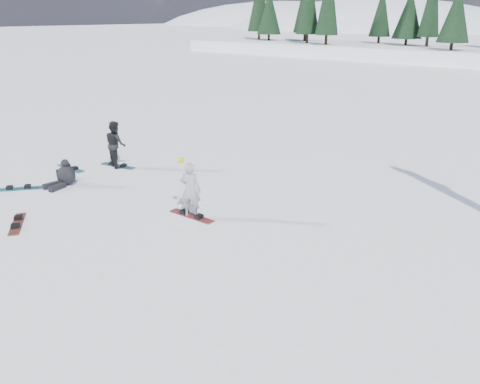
% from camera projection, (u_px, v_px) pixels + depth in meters
% --- Properties ---
extents(ground, '(420.00, 420.00, 0.00)m').
position_uv_depth(ground, '(120.00, 214.00, 13.54)').
color(ground, white).
rests_on(ground, ground).
extents(snowboarder_woman, '(0.70, 0.60, 1.77)m').
position_uv_depth(snowboarder_woman, '(190.00, 190.00, 13.05)').
color(snowboarder_woman, '#A9AAAF').
rests_on(snowboarder_woman, ground).
extents(snowboarder_man, '(1.01, 0.89, 1.74)m').
position_uv_depth(snowboarder_man, '(116.00, 144.00, 17.43)').
color(snowboarder_man, black).
rests_on(snowboarder_man, ground).
extents(seated_rider, '(0.67, 1.08, 0.90)m').
position_uv_depth(seated_rider, '(65.00, 176.00, 15.66)').
color(seated_rider, black).
rests_on(seated_rider, ground).
extents(gear_bag, '(0.53, 0.46, 0.30)m').
position_uv_depth(gear_bag, '(61.00, 175.00, 16.33)').
color(gear_bag, black).
rests_on(gear_bag, ground).
extents(snowboard_woman, '(1.51, 0.34, 0.03)m').
position_uv_depth(snowboard_woman, '(192.00, 216.00, 13.34)').
color(snowboard_woman, maroon).
rests_on(snowboard_woman, ground).
extents(snowboard_man, '(1.53, 0.57, 0.03)m').
position_uv_depth(snowboard_man, '(118.00, 166.00, 17.74)').
color(snowboard_man, '#166B7D').
rests_on(snowboard_man, ground).
extents(snowboard_loose_a, '(1.17, 1.33, 0.03)m').
position_uv_depth(snowboard_loose_a, '(19.00, 189.00, 15.42)').
color(snowboard_loose_a, '#176E82').
rests_on(snowboard_loose_a, ground).
extents(snowboard_loose_c, '(1.51, 0.32, 0.03)m').
position_uv_depth(snowboard_loose_c, '(71.00, 168.00, 17.48)').
color(snowboard_loose_c, teal).
rests_on(snowboard_loose_c, ground).
extents(snowboard_loose_b, '(1.40, 1.08, 0.03)m').
position_uv_depth(snowboard_loose_b, '(17.00, 224.00, 12.85)').
color(snowboard_loose_b, maroon).
rests_on(snowboard_loose_b, ground).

